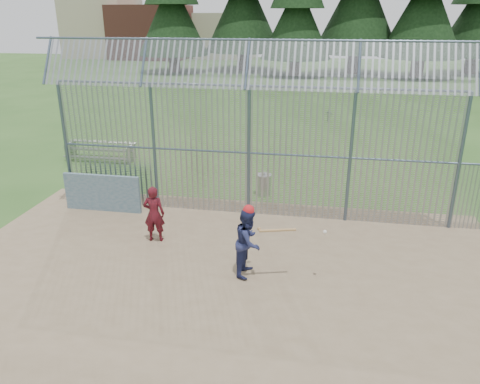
% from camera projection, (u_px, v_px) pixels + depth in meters
% --- Properties ---
extents(ground, '(120.00, 120.00, 0.00)m').
position_uv_depth(ground, '(226.00, 269.00, 11.62)').
color(ground, '#2D511E').
rests_on(ground, ground).
extents(dirt_infield, '(14.00, 10.00, 0.02)m').
position_uv_depth(dirt_infield, '(221.00, 279.00, 11.15)').
color(dirt_infield, '#756047').
rests_on(dirt_infield, ground).
extents(dugout_wall, '(2.50, 0.12, 1.20)m').
position_uv_depth(dugout_wall, '(102.00, 193.00, 14.82)').
color(dugout_wall, '#38566B').
rests_on(dugout_wall, dirt_infield).
extents(batter, '(0.74, 0.89, 1.68)m').
position_uv_depth(batter, '(248.00, 242.00, 11.11)').
color(batter, navy).
rests_on(batter, dirt_infield).
extents(onlooker, '(0.62, 0.45, 1.59)m').
position_uv_depth(onlooker, '(154.00, 214.00, 12.78)').
color(onlooker, maroon).
rests_on(onlooker, dirt_infield).
extents(bg_kid_seated, '(0.49, 0.43, 0.79)m').
position_uv_depth(bg_kid_seated, '(329.00, 115.00, 27.19)').
color(bg_kid_seated, slate).
rests_on(bg_kid_seated, ground).
extents(batting_gear, '(1.95, 0.43, 0.57)m').
position_uv_depth(batting_gear, '(255.00, 214.00, 10.79)').
color(batting_gear, red).
rests_on(batting_gear, ground).
extents(trash_can, '(0.56, 0.56, 0.82)m').
position_uv_depth(trash_can, '(264.00, 184.00, 16.26)').
color(trash_can, gray).
rests_on(trash_can, ground).
extents(bleacher, '(3.00, 0.95, 0.72)m').
position_uv_depth(bleacher, '(101.00, 151.00, 20.15)').
color(bleacher, slate).
rests_on(bleacher, ground).
extents(backstop_fence, '(20.09, 0.81, 5.30)m').
position_uv_depth(backstop_fence, '(310.00, 145.00, 13.63)').
color(backstop_fence, '#47566B').
rests_on(backstop_fence, ground).
extents(distant_buildings, '(26.50, 10.50, 8.00)m').
position_uv_depth(distant_buildings, '(147.00, 31.00, 66.08)').
color(distant_buildings, brown).
rests_on(distant_buildings, ground).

